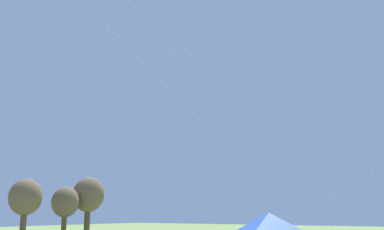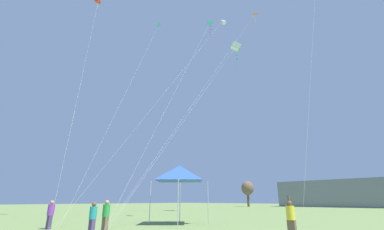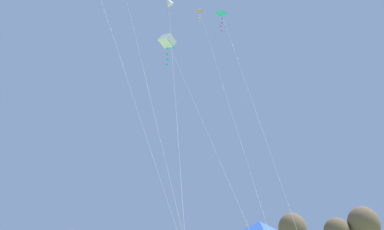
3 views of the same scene
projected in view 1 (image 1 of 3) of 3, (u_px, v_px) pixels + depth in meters
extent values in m
cylinder|color=brown|center=(23.00, 229.00, 51.69)|extent=(0.74, 0.74, 4.07)
ellipsoid|color=brown|center=(25.00, 197.00, 52.54)|extent=(4.00, 4.00, 4.44)
cylinder|color=brown|center=(64.00, 229.00, 56.86)|extent=(0.68, 0.68, 3.74)
ellipsoid|color=brown|center=(65.00, 202.00, 57.64)|extent=(3.67, 3.67, 4.08)
cylinder|color=brown|center=(87.00, 225.00, 59.88)|extent=(0.82, 0.82, 4.51)
ellipsoid|color=brown|center=(88.00, 195.00, 60.82)|extent=(4.43, 4.43, 4.92)
pyramid|color=blue|center=(269.00, 223.00, 23.75)|extent=(3.19, 3.19, 1.09)
cylinder|color=silver|center=(171.00, 32.00, 24.16)|extent=(2.39, 20.87, 27.86)
cylinder|color=silver|center=(169.00, 47.00, 28.59)|extent=(2.49, 23.48, 29.55)
cylinder|color=silver|center=(272.00, 107.00, 24.98)|extent=(2.05, 11.31, 20.02)
cylinder|color=silver|center=(302.00, 106.00, 34.92)|extent=(3.23, 4.19, 24.99)
cylinder|color=silver|center=(238.00, 43.00, 20.02)|extent=(6.15, 11.09, 23.47)
cylinder|color=silver|center=(151.00, 70.00, 26.51)|extent=(6.03, 23.00, 25.24)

